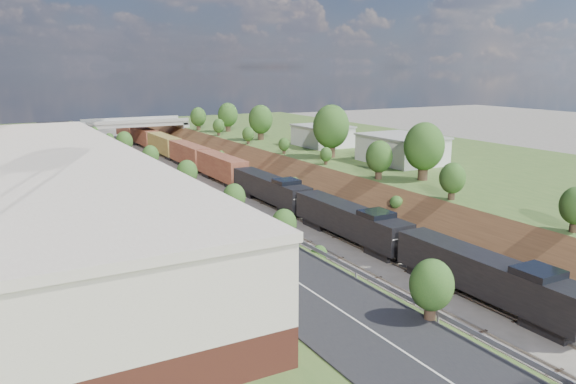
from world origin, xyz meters
name	(u,v)px	position (x,y,z in m)	size (l,w,h in m)	color
platform_right	(412,166)	(33.00, 60.00, 2.50)	(44.00, 180.00, 5.00)	#3C5B25
embankment_left	(171,209)	(-11.00, 60.00, 0.00)	(7.07, 180.00, 7.07)	brown
embankment_right	(305,193)	(11.00, 60.00, 0.00)	(7.07, 180.00, 7.07)	brown
rail_left_track	(226,202)	(-2.60, 60.00, 0.09)	(1.58, 180.00, 0.18)	gray
rail_right_track	(258,198)	(2.60, 60.00, 0.09)	(1.58, 180.00, 0.18)	gray
road	(137,177)	(-15.50, 60.00, 5.05)	(8.00, 180.00, 0.10)	black
guardrail	(167,171)	(-11.40, 59.80, 5.55)	(0.10, 171.00, 0.70)	#99999E
commercial_building	(57,193)	(-28.00, 38.00, 8.51)	(14.30, 62.30, 7.00)	brown
overpass	(136,129)	(0.00, 122.00, 4.92)	(24.50, 8.30, 7.40)	gray
white_building_near	(401,150)	(23.50, 52.00, 7.00)	(9.00, 12.00, 4.00)	silver
white_building_far	(322,136)	(23.00, 74.00, 6.80)	(8.00, 10.00, 3.60)	silver
tree_right_large	(424,147)	(17.00, 40.00, 9.38)	(5.25, 5.25, 7.61)	#473323
tree_left_crest	(317,235)	(-11.80, 20.00, 7.04)	(2.45, 2.45, 3.55)	#473323
freight_train	(208,162)	(2.60, 80.83, 2.65)	(3.15, 143.27, 4.67)	black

